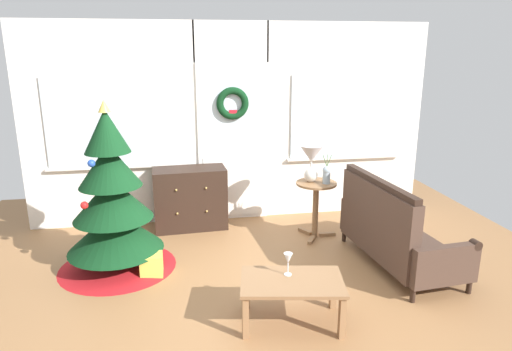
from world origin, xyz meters
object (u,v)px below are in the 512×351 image
at_px(table_lamp, 311,158).
at_px(flower_vase, 327,174).
at_px(settee_sofa, 392,232).
at_px(side_table, 316,198).
at_px(wine_glass, 288,259).
at_px(coffee_table, 292,286).
at_px(dresser_cabinet, 190,198).
at_px(gift_box, 152,265).
at_px(christmas_tree, 113,209).

bearing_deg(table_lamp, flower_vase, -32.01).
xyz_separation_m(settee_sofa, side_table, (-0.56, 0.87, 0.11)).
height_order(side_table, flower_vase, flower_vase).
height_order(side_table, wine_glass, side_table).
bearing_deg(flower_vase, coffee_table, -116.45).
relative_size(dresser_cabinet, settee_sofa, 0.58).
distance_m(dresser_cabinet, wine_glass, 2.30).
distance_m(dresser_cabinet, flower_vase, 1.74).
distance_m(side_table, coffee_table, 1.86).
relative_size(table_lamp, flower_vase, 1.26).
xyz_separation_m(settee_sofa, coffee_table, (-1.28, -0.84, -0.05)).
height_order(dresser_cabinet, flower_vase, flower_vase).
distance_m(settee_sofa, gift_box, 2.50).
bearing_deg(wine_glass, gift_box, 141.22).
bearing_deg(dresser_cabinet, table_lamp, -20.46).
height_order(table_lamp, gift_box, table_lamp).
distance_m(dresser_cabinet, coffee_table, 2.40).
bearing_deg(side_table, dresser_cabinet, 158.94).
relative_size(settee_sofa, gift_box, 7.11).
height_order(christmas_tree, coffee_table, christmas_tree).
xyz_separation_m(coffee_table, gift_box, (-1.19, 1.04, -0.22)).
xyz_separation_m(side_table, wine_glass, (-0.73, -1.61, 0.04)).
bearing_deg(table_lamp, christmas_tree, -168.19).
height_order(table_lamp, flower_vase, table_lamp).
xyz_separation_m(christmas_tree, coffee_table, (1.55, -1.28, -0.31)).
relative_size(christmas_tree, wine_glass, 8.97).
xyz_separation_m(flower_vase, wine_glass, (-0.83, -1.55, -0.28)).
xyz_separation_m(dresser_cabinet, side_table, (1.47, -0.57, 0.10)).
distance_m(settee_sofa, wine_glass, 1.50).
bearing_deg(table_lamp, dresser_cabinet, 159.54).
relative_size(settee_sofa, side_table, 2.30).
distance_m(flower_vase, gift_box, 2.21).
xyz_separation_m(table_lamp, coffee_table, (-0.66, -1.75, -0.64)).
bearing_deg(gift_box, dresser_cabinet, 70.46).
height_order(christmas_tree, flower_vase, christmas_tree).
height_order(side_table, table_lamp, table_lamp).
distance_m(settee_sofa, flower_vase, 1.03).
height_order(settee_sofa, coffee_table, settee_sofa).
xyz_separation_m(dresser_cabinet, gift_box, (-0.44, -1.23, -0.28)).
bearing_deg(side_table, christmas_tree, -169.46).
relative_size(christmas_tree, coffee_table, 1.91).
bearing_deg(wine_glass, side_table, 65.54).
relative_size(flower_vase, gift_box, 1.57).
xyz_separation_m(christmas_tree, flower_vase, (2.37, 0.36, 0.16)).
height_order(wine_glass, gift_box, wine_glass).
bearing_deg(christmas_tree, flower_vase, 8.69).
distance_m(christmas_tree, settee_sofa, 2.88).
bearing_deg(christmas_tree, side_table, 10.54).
relative_size(christmas_tree, flower_vase, 5.00).
xyz_separation_m(flower_vase, gift_box, (-2.01, -0.60, -0.70)).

